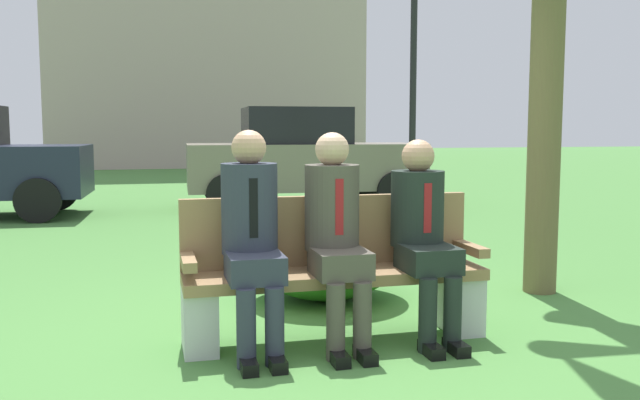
{
  "coord_description": "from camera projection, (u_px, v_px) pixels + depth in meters",
  "views": [
    {
      "loc": [
        -0.95,
        -4.02,
        1.33
      ],
      "look_at": [
        0.17,
        0.4,
        0.85
      ],
      "focal_mm": 38.11,
      "sensor_mm": 36.0,
      "label": 1
    }
  ],
  "objects": [
    {
      "name": "street_lamp",
      "position": [
        413.0,
        72.0,
        10.22
      ],
      "size": [
        0.24,
        0.24,
        3.57
      ],
      "color": "black",
      "rests_on": "ground"
    },
    {
      "name": "shrub_near_bench",
      "position": [
        326.0,
        251.0,
        5.3
      ],
      "size": [
        1.22,
        1.11,
        0.76
      ],
      "primitive_type": "ellipsoid",
      "color": "#347721",
      "rests_on": "ground"
    },
    {
      "name": "seated_man_middle",
      "position": [
        336.0,
        227.0,
        4.14
      ],
      "size": [
        0.34,
        0.72,
        1.31
      ],
      "color": "#4C473D",
      "rests_on": "ground"
    },
    {
      "name": "park_bench",
      "position": [
        333.0,
        273.0,
        4.3
      ],
      "size": [
        1.89,
        0.44,
        0.9
      ],
      "color": "#99754C",
      "rests_on": "ground"
    },
    {
      "name": "seated_man_right",
      "position": [
        423.0,
        228.0,
        4.28
      ],
      "size": [
        0.34,
        0.72,
        1.26
      ],
      "color": "#1E2823",
      "rests_on": "ground"
    },
    {
      "name": "seated_man_left",
      "position": [
        252.0,
        229.0,
        4.02
      ],
      "size": [
        0.34,
        0.72,
        1.32
      ],
      "color": "#2D3342",
      "rests_on": "ground"
    },
    {
      "name": "parked_car_far",
      "position": [
        302.0,
        158.0,
        11.45
      ],
      "size": [
        3.96,
        1.84,
        1.68
      ],
      "color": "slate",
      "rests_on": "ground"
    },
    {
      "name": "ground_plane",
      "position": [
        310.0,
        342.0,
        4.25
      ],
      "size": [
        80.0,
        80.0,
        0.0
      ],
      "primitive_type": "plane",
      "color": "#49813B"
    }
  ]
}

